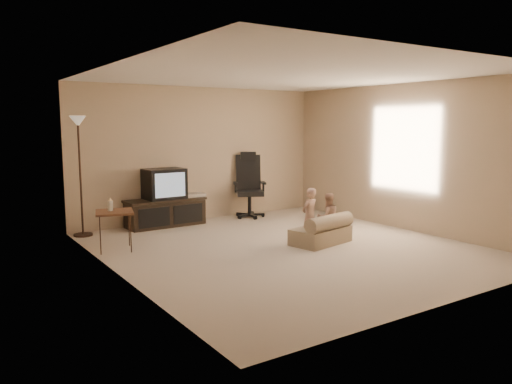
% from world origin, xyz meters
% --- Properties ---
extents(floor, '(5.50, 5.50, 0.00)m').
position_xyz_m(floor, '(0.00, 0.00, 0.00)').
color(floor, '#B6A491').
rests_on(floor, ground).
extents(room_shell, '(5.50, 5.50, 5.50)m').
position_xyz_m(room_shell, '(0.00, 0.00, 1.52)').
color(room_shell, white).
rests_on(room_shell, floor).
extents(tv_stand, '(1.46, 0.57, 1.03)m').
position_xyz_m(tv_stand, '(-0.84, 2.49, 0.43)').
color(tv_stand, black).
rests_on(tv_stand, floor).
extents(office_chair, '(0.78, 0.80, 1.27)m').
position_xyz_m(office_chair, '(0.89, 2.42, 0.46)').
color(office_chair, black).
rests_on(office_chair, floor).
extents(side_table, '(0.64, 0.64, 0.78)m').
position_xyz_m(side_table, '(-2.15, 1.27, 0.55)').
color(side_table, brown).
rests_on(side_table, floor).
extents(floor_lamp, '(0.30, 0.30, 1.94)m').
position_xyz_m(floor_lamp, '(-2.30, 2.48, 1.42)').
color(floor_lamp, black).
rests_on(floor_lamp, floor).
extents(child_sofa, '(1.03, 0.72, 0.46)m').
position_xyz_m(child_sofa, '(0.61, -0.10, 0.19)').
color(child_sofa, tan).
rests_on(child_sofa, floor).
extents(toddler_left, '(0.36, 0.29, 0.85)m').
position_xyz_m(toddler_left, '(0.47, 0.06, 0.43)').
color(toddler_left, tan).
rests_on(toddler_left, floor).
extents(toddler_right, '(0.41, 0.29, 0.76)m').
position_xyz_m(toddler_right, '(0.78, -0.00, 0.38)').
color(toddler_right, tan).
rests_on(toddler_right, floor).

